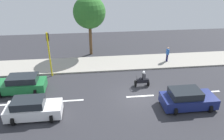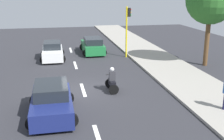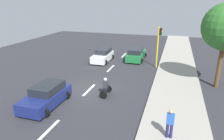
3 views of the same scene
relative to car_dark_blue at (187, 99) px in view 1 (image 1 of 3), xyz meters
name	(u,v)px [view 1 (image 1 of 3)]	position (x,y,z in m)	size (l,w,h in m)	color
ground_plane	(140,97)	(1.86, 3.28, -0.76)	(40.00, 60.00, 0.10)	#2D2D33
sidewalk	(126,63)	(8.86, 3.28, -0.64)	(4.00, 60.00, 0.15)	#9E998E
lane_stripe_north	(207,92)	(1.86, -2.72, -0.71)	(0.20, 2.40, 0.01)	white
lane_stripe_mid	(140,96)	(1.86, 3.28, -0.71)	(0.20, 2.40, 0.01)	white
lane_stripe_south	(69,101)	(1.86, 9.28, -0.71)	(0.20, 2.40, 0.01)	white
car_dark_blue	(187,99)	(0.00, 0.00, 0.00)	(2.33, 4.15, 1.52)	navy
car_green	(21,84)	(3.87, 13.52, 0.00)	(2.24, 4.41, 1.52)	#1E7238
car_white	(33,109)	(0.08, 11.69, 0.00)	(2.13, 3.97, 1.52)	white
motorcycle	(142,80)	(3.54, 2.70, -0.07)	(0.60, 1.30, 1.53)	black
pedestrian_near_signal	(167,54)	(8.55, -1.41, 0.35)	(0.40, 0.24, 1.69)	#1E1E4C
traffic_light_corner	(49,48)	(6.70, 11.25, 2.22)	(0.49, 0.24, 4.50)	yellow
street_tree_south	(89,13)	(12.15, 7.15, 4.45)	(3.79, 3.79, 7.08)	brown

